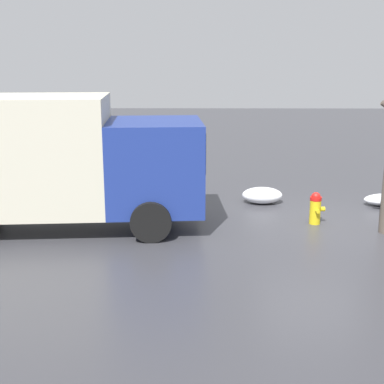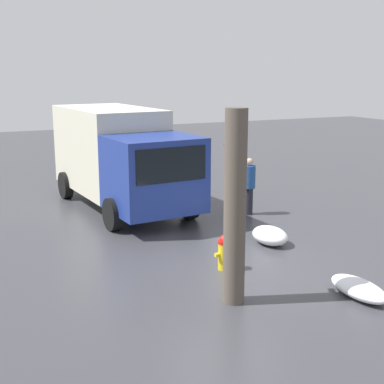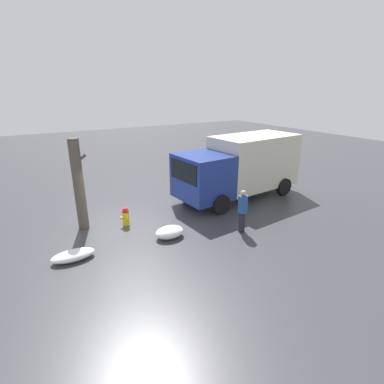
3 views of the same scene
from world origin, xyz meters
name	(u,v)px [view 1 (image 1 of 3)]	position (x,y,z in m)	size (l,w,h in m)	color
ground_plane	(314,224)	(0.00, 0.00, 0.00)	(60.00, 60.00, 0.00)	#38383D
fire_hydrant	(315,208)	(0.00, 0.00, 0.40)	(0.38, 0.47, 0.78)	yellow
delivery_truck	(51,158)	(6.22, 0.33, 1.65)	(6.81, 3.06, 3.07)	navy
pedestrian	(167,163)	(3.72, -2.86, 0.93)	(0.37, 0.37, 1.71)	#23232D
snow_pile_by_hydrant	(262,195)	(1.06, -1.88, 0.22)	(1.11, 0.77, 0.44)	white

